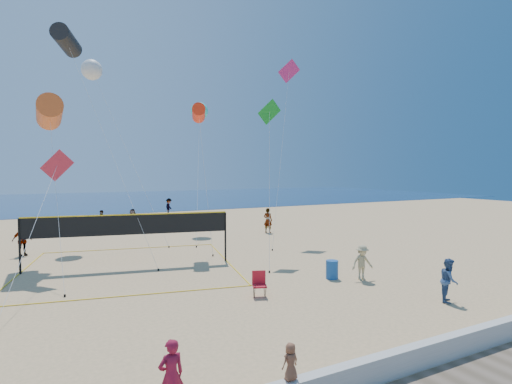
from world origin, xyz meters
name	(u,v)px	position (x,y,z in m)	size (l,w,h in m)	color
ground	(286,338)	(0.00, 0.00, 0.00)	(120.00, 120.00, 0.00)	tan
ocean	(90,200)	(0.00, 62.00, 0.01)	(140.00, 50.00, 0.03)	navy
seawall	(357,375)	(0.00, -3.00, 0.30)	(32.00, 0.30, 0.60)	silver
woman	(171,376)	(-3.94, -1.95, 0.75)	(0.55, 0.36, 1.50)	maroon
toddler	(291,362)	(-1.75, -2.96, 0.98)	(0.37, 0.24, 0.77)	brown
bystander_a	(449,280)	(7.08, -0.01, 0.81)	(0.79, 0.61, 1.62)	#324F7F
bystander_b	(362,263)	(6.29, 3.74, 0.78)	(1.01, 0.58, 1.56)	tan
far_person_0	(22,240)	(-7.47, 16.59, 0.90)	(1.06, 0.44, 1.80)	gray
far_person_1	(133,219)	(0.04, 24.11, 0.88)	(1.62, 0.52, 1.75)	gray
far_person_2	(268,220)	(9.24, 17.66, 0.97)	(0.71, 0.47, 1.95)	gray
far_person_3	(102,219)	(-2.09, 26.26, 0.77)	(0.75, 0.58, 1.54)	gray
far_person_4	(169,207)	(5.40, 32.68, 0.96)	(1.25, 0.72, 1.93)	gray
camp_chair	(259,282)	(1.12, 3.82, 0.55)	(0.66, 0.76, 1.08)	red
trash_barrel	(332,270)	(5.24, 4.55, 0.41)	(0.55, 0.55, 0.82)	#164B95
volleyball_net	(129,230)	(-2.48, 11.02, 1.87)	(11.81, 11.69, 2.70)	black
kite_0	(49,112)	(-5.91, 14.62, 8.00)	(1.34, 9.01, 8.84)	#D25621
kite_1	(67,41)	(-4.91, 16.42, 12.43)	(4.50, 8.22, 13.13)	black
kite_2	(199,113)	(2.12, 13.51, 8.35)	(1.36, 3.09, 8.88)	#F72D0F
kite_3	(55,172)	(-5.78, 10.81, 4.81)	(2.72, 7.73, 5.88)	red
kite_4	(269,120)	(5.30, 10.45, 7.78)	(3.03, 4.13, 9.05)	#158D25
kite_5	(288,80)	(9.74, 15.52, 11.56)	(4.89, 4.67, 13.15)	#C6266B
kite_6	(92,70)	(-3.20, 20.42, 11.85)	(4.79, 6.25, 12.56)	silver
kite_7	(199,111)	(5.23, 22.19, 9.85)	(3.98, 8.76, 10.58)	#28E4D4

